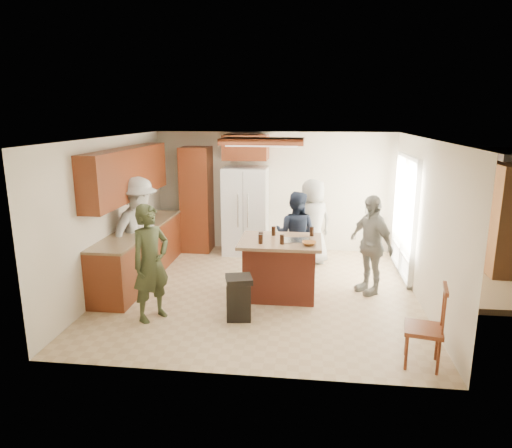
# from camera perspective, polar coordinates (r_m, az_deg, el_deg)

# --- Properties ---
(room_shell) EXTENTS (8.00, 5.20, 5.00)m
(room_shell) POSITION_cam_1_polar(r_m,az_deg,el_deg) (9.60, 28.74, -0.07)
(room_shell) COLOR tan
(room_shell) RESTS_ON ground
(person_front_left) EXTENTS (0.71, 0.75, 1.67)m
(person_front_left) POSITION_cam_1_polar(r_m,az_deg,el_deg) (6.56, -13.01, -4.75)
(person_front_left) COLOR #333A22
(person_front_left) RESTS_ON ground
(person_behind_left) EXTENTS (0.84, 0.62, 1.54)m
(person_behind_left) POSITION_cam_1_polar(r_m,az_deg,el_deg) (8.18, 4.96, -1.25)
(person_behind_left) COLOR #1A2335
(person_behind_left) RESTS_ON ground
(person_behind_right) EXTENTS (0.97, 0.88, 1.67)m
(person_behind_right) POSITION_cam_1_polar(r_m,az_deg,el_deg) (8.80, 7.07, 0.21)
(person_behind_right) COLOR gray
(person_behind_right) RESTS_ON ground
(person_side_right) EXTENTS (0.93, 1.06, 1.62)m
(person_side_right) POSITION_cam_1_polar(r_m,az_deg,el_deg) (7.57, 14.12, -2.50)
(person_side_right) COLOR gray
(person_side_right) RESTS_ON ground
(person_counter) EXTENTS (0.92, 1.31, 1.84)m
(person_counter) POSITION_cam_1_polar(r_m,az_deg,el_deg) (7.98, -14.47, -0.88)
(person_counter) COLOR gray
(person_counter) RESTS_ON ground
(left_cabinetry) EXTENTS (0.64, 3.00, 2.30)m
(left_cabinetry) POSITION_cam_1_polar(r_m,az_deg,el_deg) (8.24, -14.78, -0.20)
(left_cabinetry) COLOR maroon
(left_cabinetry) RESTS_ON ground
(back_wall_units) EXTENTS (1.80, 0.60, 2.45)m
(back_wall_units) POSITION_cam_1_polar(r_m,az_deg,el_deg) (9.58, -5.91, 4.66)
(back_wall_units) COLOR maroon
(back_wall_units) RESTS_ON ground
(refrigerator) EXTENTS (0.90, 0.76, 1.80)m
(refrigerator) POSITION_cam_1_polar(r_m,az_deg,el_deg) (9.45, -1.30, 1.64)
(refrigerator) COLOR white
(refrigerator) RESTS_ON ground
(kitchen_island) EXTENTS (1.28, 1.03, 0.93)m
(kitchen_island) POSITION_cam_1_polar(r_m,az_deg,el_deg) (7.32, 3.03, -5.42)
(kitchen_island) COLOR maroon
(kitchen_island) RESTS_ON ground
(island_items) EXTENTS (0.90, 0.70, 0.15)m
(island_items) POSITION_cam_1_polar(r_m,az_deg,el_deg) (7.08, 4.54, -1.90)
(island_items) COLOR silver
(island_items) RESTS_ON kitchen_island
(trash_bin) EXTENTS (0.44, 0.44, 0.63)m
(trash_bin) POSITION_cam_1_polar(r_m,az_deg,el_deg) (6.57, -2.14, -9.14)
(trash_bin) COLOR black
(trash_bin) RESTS_ON ground
(spindle_chair) EXTENTS (0.50, 0.50, 0.99)m
(spindle_chair) POSITION_cam_1_polar(r_m,az_deg,el_deg) (5.71, 20.44, -12.23)
(spindle_chair) COLOR maroon
(spindle_chair) RESTS_ON ground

